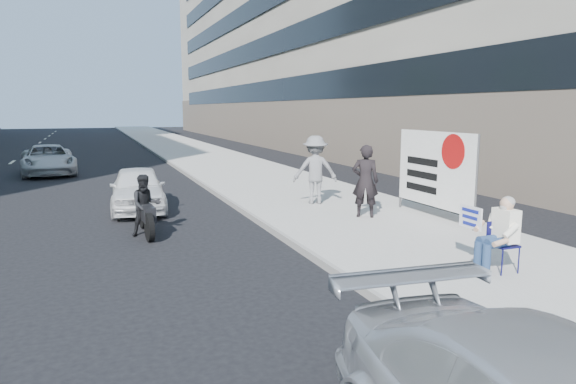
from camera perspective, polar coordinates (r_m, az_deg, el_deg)
name	(u,v)px	position (r m, az deg, el deg)	size (l,w,h in m)	color
ground	(306,337)	(6.87, 2.03, -15.78)	(160.00, 160.00, 0.00)	black
near_sidewalk	(225,164)	(26.67, -7.02, 3.06)	(5.00, 120.00, 0.15)	#A7A49C
near_building	(345,18)	(43.03, 6.39, 18.65)	(14.00, 70.00, 20.00)	gray
seated_protester	(498,231)	(9.38, 22.29, -3.98)	(0.83, 1.12, 1.31)	#131250
jogger	(315,170)	(15.01, 3.04, 2.48)	(1.29, 0.74, 1.99)	slate
pedestrian_woman	(365,181)	(13.24, 8.58, 1.20)	(0.68, 0.45, 1.86)	black
protest_banner	(435,169)	(13.46, 15.99, 2.45)	(0.08, 3.06, 2.20)	#4C4C4C
white_sedan_near	(138,188)	(15.45, -16.35, 0.38)	(1.49, 3.70, 1.26)	white
white_sedan_far	(48,160)	(25.45, -25.10, 3.28)	(2.18, 4.73, 1.31)	silver
motorcycle	(146,208)	(12.29, -15.53, -1.75)	(0.74, 2.05, 1.42)	black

